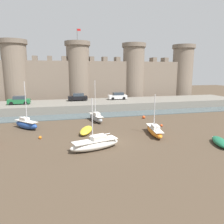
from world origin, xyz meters
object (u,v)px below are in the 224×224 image
at_px(car_quay_centre_west, 118,96).
at_px(sailboat_foreground_right, 95,144).
at_px(sailboat_midflat_centre, 26,124).
at_px(rowboat_foreground_left, 86,130).
at_px(mooring_buoy_off_centre, 40,137).
at_px(mooring_buoy_near_shore, 144,117).
at_px(sailboat_midflat_right, 154,131).
at_px(rowboat_midflat_left, 220,142).
at_px(car_quay_west, 19,100).
at_px(sailboat_near_channel_right, 96,117).
at_px(mooring_buoy_mid_mud, 161,125).
at_px(car_quay_east, 78,97).

bearing_deg(car_quay_centre_west, sailboat_foreground_right, -110.47).
bearing_deg(sailboat_midflat_centre, car_quay_centre_west, 40.97).
xyz_separation_m(sailboat_midflat_centre, rowboat_foreground_left, (7.86, -4.25, -0.29)).
height_order(mooring_buoy_off_centre, mooring_buoy_near_shore, mooring_buoy_near_shore).
xyz_separation_m(sailboat_midflat_right, rowboat_foreground_left, (-8.31, 2.91, -0.17)).
relative_size(rowboat_midflat_left, car_quay_west, 0.97).
bearing_deg(mooring_buoy_off_centre, rowboat_midflat_left, -20.15).
relative_size(sailboat_near_channel_right, sailboat_foreground_right, 1.16).
bearing_deg(mooring_buoy_mid_mud, sailboat_midflat_right, -128.27).
bearing_deg(mooring_buoy_off_centre, rowboat_foreground_left, 11.28).
height_order(sailboat_midflat_centre, rowboat_foreground_left, sailboat_midflat_centre).
bearing_deg(car_quay_west, mooring_buoy_off_centre, -75.06).
relative_size(sailboat_foreground_right, rowboat_foreground_left, 1.33).
height_order(sailboat_midflat_right, sailboat_midflat_centre, sailboat_midflat_centre).
distance_m(rowboat_foreground_left, car_quay_east, 19.83).
xyz_separation_m(mooring_buoy_off_centre, mooring_buoy_mid_mud, (16.73, 1.68, -0.00)).
bearing_deg(mooring_buoy_off_centre, mooring_buoy_mid_mud, 5.75).
height_order(sailboat_midflat_right, car_quay_east, sailboat_midflat_right).
relative_size(sailboat_near_channel_right, car_quay_centre_west, 1.59).
bearing_deg(car_quay_east, mooring_buoy_near_shore, -54.07).
bearing_deg(car_quay_centre_west, sailboat_near_channel_right, -118.83).
distance_m(sailboat_midflat_right, rowboat_foreground_left, 8.81).
bearing_deg(car_quay_west, sailboat_foreground_right, -65.59).
xyz_separation_m(mooring_buoy_off_centre, car_quay_west, (-4.96, 18.61, 2.16)).
bearing_deg(car_quay_west, mooring_buoy_near_shore, -27.86).
bearing_deg(mooring_buoy_near_shore, mooring_buoy_mid_mud, -85.81).
height_order(mooring_buoy_mid_mud, car_quay_east, car_quay_east).
xyz_separation_m(sailboat_near_channel_right, rowboat_midflat_left, (11.28, -14.41, -0.27)).
distance_m(car_quay_west, car_quay_centre_west, 20.50).
bearing_deg(car_quay_east, car_quay_centre_west, -1.08).
xyz_separation_m(sailboat_midflat_centre, sailboat_foreground_right, (7.98, -10.50, -0.06)).
relative_size(rowboat_foreground_left, car_quay_centre_west, 1.02).
relative_size(sailboat_midflat_right, car_quay_east, 1.34).
bearing_deg(rowboat_foreground_left, rowboat_midflat_left, -31.06).
bearing_deg(mooring_buoy_near_shore, sailboat_midflat_right, -104.21).
bearing_deg(sailboat_near_channel_right, sailboat_foreground_right, -100.37).
xyz_separation_m(mooring_buoy_near_shore, car_quay_centre_west, (-0.88, 13.32, 2.09)).
bearing_deg(sailboat_foreground_right, mooring_buoy_near_shore, 49.89).
bearing_deg(rowboat_foreground_left, car_quay_centre_west, 63.49).
relative_size(sailboat_foreground_right, mooring_buoy_mid_mud, 15.23).
xyz_separation_m(mooring_buoy_near_shore, car_quay_west, (-21.27, 11.25, 2.09)).
distance_m(sailboat_midflat_centre, sailboat_foreground_right, 13.19).
bearing_deg(sailboat_near_channel_right, sailboat_midflat_right, -56.91).
relative_size(car_quay_west, car_quay_east, 1.00).
xyz_separation_m(car_quay_west, car_quay_east, (11.50, 2.24, 0.00)).
relative_size(sailboat_foreground_right, car_quay_centre_west, 1.36).
xyz_separation_m(sailboat_near_channel_right, mooring_buoy_off_centre, (-8.08, -7.31, -0.46)).
bearing_deg(rowboat_foreground_left, mooring_buoy_off_centre, -168.72).
bearing_deg(mooring_buoy_mid_mud, mooring_buoy_near_shore, 94.19).
height_order(rowboat_foreground_left, car_quay_centre_west, car_quay_centre_west).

